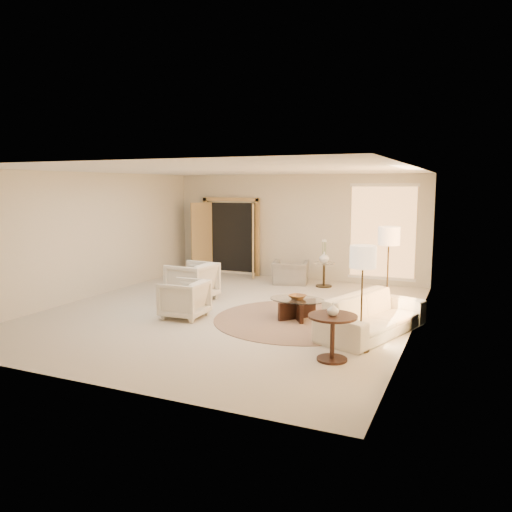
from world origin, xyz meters
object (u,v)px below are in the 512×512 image
at_px(floor_lamp_near, 389,240).
at_px(coffee_table, 297,306).
at_px(side_table, 324,272).
at_px(armchair_left, 192,280).
at_px(sofa, 373,315).
at_px(armchair_right, 184,297).
at_px(bowl, 297,297).
at_px(side_vase, 324,257).
at_px(end_table, 332,330).
at_px(floor_lamp_far, 363,262).
at_px(accent_chair, 291,269).
at_px(end_vase, 333,310).

bearing_deg(floor_lamp_near, coffee_table, -144.13).
xyz_separation_m(side_table, floor_lamp_near, (1.87, -2.10, 1.10)).
distance_m(coffee_table, floor_lamp_near, 2.20).
relative_size(armchair_left, floor_lamp_near, 0.54).
xyz_separation_m(sofa, armchair_left, (-4.11, 0.95, 0.13)).
relative_size(armchair_left, armchair_right, 1.16).
xyz_separation_m(armchair_left, coffee_table, (2.63, -0.57, -0.22)).
xyz_separation_m(bowl, side_vase, (-0.39, 3.17, 0.31)).
bearing_deg(coffee_table, bowl, 90.00).
height_order(end_table, floor_lamp_far, floor_lamp_far).
relative_size(accent_chair, floor_lamp_near, 0.52).
distance_m(armchair_left, floor_lamp_near, 4.26).
height_order(accent_chair, end_vase, end_vase).
height_order(side_table, floor_lamp_near, floor_lamp_near).
xyz_separation_m(floor_lamp_far, bowl, (-1.48, 1.34, -0.95)).
bearing_deg(sofa, side_table, 46.64).
height_order(coffee_table, end_vase, end_vase).
height_order(side_table, end_vase, end_vase).
distance_m(accent_chair, end_vase, 5.68).
distance_m(armchair_left, end_vase, 4.58).
height_order(floor_lamp_far, side_vase, floor_lamp_far).
relative_size(end_table, floor_lamp_near, 0.41).
height_order(end_vase, side_vase, side_vase).
distance_m(armchair_left, side_vase, 3.44).
xyz_separation_m(bowl, end_vase, (1.19, -1.93, 0.32)).
bearing_deg(coffee_table, floor_lamp_near, 35.87).
bearing_deg(coffee_table, accent_chair, 111.88).
bearing_deg(end_table, side_vase, 107.26).
distance_m(sofa, armchair_left, 4.22).
height_order(armchair_right, floor_lamp_near, floor_lamp_near).
relative_size(armchair_left, side_table, 1.51).
relative_size(accent_chair, end_vase, 5.05).
bearing_deg(sofa, floor_lamp_near, 18.83).
bearing_deg(bowl, accent_chair, 111.88).
relative_size(floor_lamp_far, end_vase, 9.09).
xyz_separation_m(coffee_table, floor_lamp_near, (1.48, 1.07, 1.22)).
height_order(sofa, side_table, sofa).
bearing_deg(armchair_right, accent_chair, 167.62).
distance_m(armchair_left, side_table, 3.43).
relative_size(sofa, armchair_right, 2.87).
bearing_deg(armchair_right, floor_lamp_near, 115.80).
bearing_deg(accent_chair, floor_lamp_far, 108.18).
bearing_deg(bowl, end_vase, -58.19).
xyz_separation_m(armchair_left, side_table, (2.24, 2.60, -0.09)).
xyz_separation_m(side_table, side_vase, (0.00, 0.00, 0.37)).
xyz_separation_m(sofa, end_table, (-0.29, -1.55, 0.12)).
height_order(accent_chair, floor_lamp_far, floor_lamp_far).
bearing_deg(side_table, sofa, -62.18).
distance_m(floor_lamp_far, side_vase, 4.93).
xyz_separation_m(sofa, side_table, (-1.87, 3.55, 0.04)).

